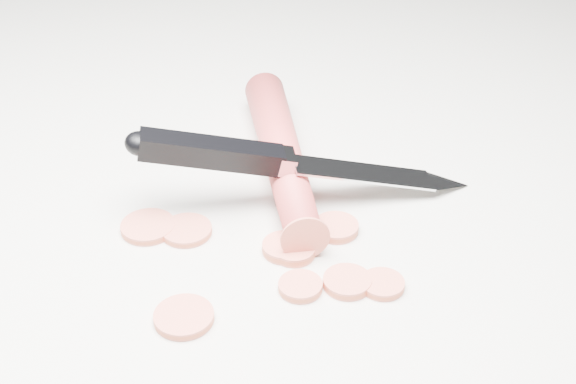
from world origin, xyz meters
name	(u,v)px	position (x,y,z in m)	size (l,w,h in m)	color
ground	(242,224)	(0.00, 0.00, 0.00)	(2.40, 2.40, 0.00)	beige
carrot	(282,154)	(0.06, 0.05, 0.02)	(0.03, 0.03, 0.22)	red
carrot_slice_0	(184,317)	(-0.07, -0.07, 0.00)	(0.04, 0.04, 0.01)	#D25D49
carrot_slice_1	(285,248)	(0.01, -0.04, 0.00)	(0.03, 0.03, 0.01)	#D25D49
carrot_slice_2	(187,230)	(-0.04, 0.01, 0.00)	(0.04, 0.04, 0.01)	#D25D49
carrot_slice_3	(294,251)	(0.02, -0.05, 0.00)	(0.03, 0.03, 0.01)	#D25D49
carrot_slice_4	(336,228)	(0.06, -0.04, 0.00)	(0.03, 0.03, 0.01)	#D25D49
carrot_slice_5	(148,227)	(-0.06, 0.02, 0.00)	(0.04, 0.04, 0.01)	#D25D49
carrot_slice_6	(300,286)	(0.01, -0.08, 0.00)	(0.03, 0.03, 0.01)	#D25D49
carrot_slice_7	(382,284)	(0.05, -0.11, 0.00)	(0.03, 0.03, 0.01)	#D25D49
carrot_slice_8	(347,282)	(0.04, -0.09, 0.00)	(0.03, 0.03, 0.01)	#D25D49
kitchen_knife	(305,160)	(0.06, 0.01, 0.04)	(0.26, 0.11, 0.07)	#B7B9BE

